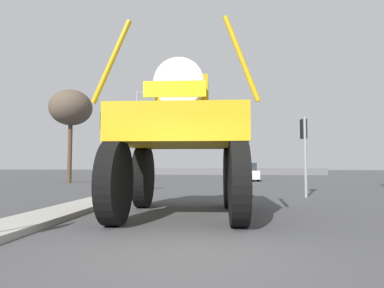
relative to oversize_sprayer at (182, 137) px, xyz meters
The scene contains 9 objects.
ground_plane 14.35m from the oversize_sprayer, 87.94° to the left, with size 120.00×120.00×0.00m, color #424244.
median_island 3.95m from the oversize_sprayer, behind, with size 1.27×9.61×0.15m, color #9E9B93.
oversize_sprayer is the anchor object (origin of this frame).
sedan_ahead 19.87m from the oversize_sprayer, 81.68° to the left, with size 2.23×4.26×1.52m.
traffic_signal_near_left 7.03m from the oversize_sprayer, 128.67° to the left, with size 0.24×0.54×3.88m.
traffic_signal_near_right 7.14m from the oversize_sprayer, 50.14° to the left, with size 0.24×0.54×3.45m.
streetlight_far_left 19.62m from the oversize_sprayer, 108.54° to the left, with size 1.78×0.24×7.75m.
bare_tree_left 18.57m from the oversize_sprayer, 125.41° to the left, with size 3.21×3.21×7.10m.
roadside_barrier 34.79m from the oversize_sprayer, 89.16° to the left, with size 27.42×0.24×0.90m, color #59595B.
Camera 1 is at (0.69, -5.28, 1.40)m, focal length 30.89 mm.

